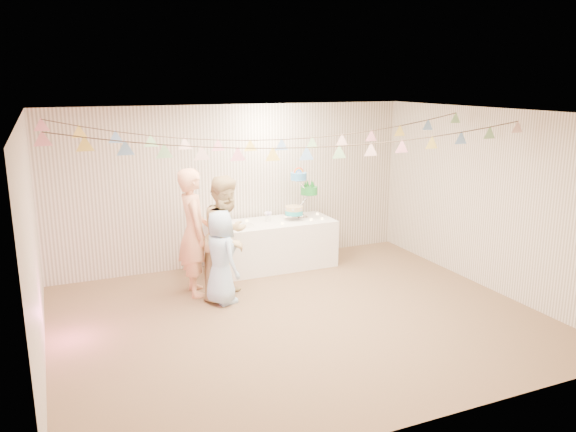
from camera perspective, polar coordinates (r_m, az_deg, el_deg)
name	(u,v)px	position (r m, az deg, el deg)	size (l,w,h in m)	color
floor	(298,318)	(7.32, 1.07, -10.31)	(6.00, 6.00, 0.00)	brown
ceiling	(299,113)	(6.70, 1.17, 10.45)	(6.00, 6.00, 0.00)	silver
back_wall	(235,185)	(9.18, -5.38, 3.11)	(6.00, 6.00, 0.00)	silver
front_wall	(423,287)	(4.84, 13.60, -7.03)	(6.00, 6.00, 0.00)	silver
left_wall	(32,248)	(6.31, -24.53, -3.01)	(5.00, 5.00, 0.00)	silver
right_wall	(489,200)	(8.56, 19.72, 1.58)	(5.00, 5.00, 0.00)	silver
table	(271,245)	(9.09, -1.70, -2.92)	(2.03, 0.81, 0.76)	white
cake_stand	(301,195)	(9.16, 1.35, 2.14)	(0.70, 0.41, 0.79)	silver
cake_bottom	(294,215)	(9.11, 0.64, 0.10)	(0.31, 0.31, 0.15)	#26B2B5
cake_middle	(309,195)	(9.32, 2.12, 2.11)	(0.27, 0.27, 0.22)	#1E8C32
cake_top_tier	(299,182)	(9.06, 1.09, 3.52)	(0.25, 0.25, 0.19)	#3D84C0
platter	(243,226)	(8.78, -4.62, -0.99)	(0.35, 0.35, 0.02)	white
posy	(268,217)	(9.00, -2.05, -0.09)	(0.15, 0.15, 0.17)	white
person_adult_a	(194,232)	(7.94, -9.55, -1.63)	(0.66, 0.43, 1.81)	#F9AE82
person_adult_b	(227,237)	(7.79, -6.20, -2.15)	(0.84, 0.65, 1.72)	tan
person_child	(221,257)	(7.64, -6.84, -4.18)	(0.63, 0.41, 1.29)	#ABCEF3
bunting_back	(266,127)	(7.73, -2.27, 9.02)	(5.60, 1.10, 0.40)	pink
bunting_front	(307,138)	(6.54, 1.89, 7.90)	(5.60, 0.90, 0.36)	#72A5E5
tealight_0	(226,228)	(8.59, -6.31, -1.25)	(0.04, 0.04, 0.03)	#FFD88C
tealight_1	(247,221)	(9.03, -4.21, -0.46)	(0.04, 0.04, 0.03)	#FFD88C
tealight_2	(282,223)	(8.82, -0.59, -0.76)	(0.04, 0.04, 0.03)	#FFD88C
tealight_3	(286,216)	(9.31, -0.22, 0.01)	(0.04, 0.04, 0.03)	#FFD88C
tealight_4	(322,218)	(9.15, 3.47, -0.25)	(0.04, 0.04, 0.03)	#FFD88C
tealight_5	(317,214)	(9.47, 3.01, 0.23)	(0.04, 0.04, 0.03)	#FFD88C
tealight_6	(311,219)	(9.08, 2.36, -0.35)	(0.04, 0.04, 0.03)	#FFD88C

